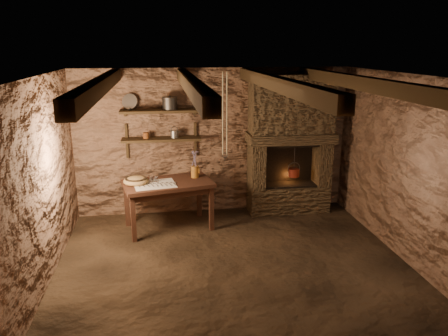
{
  "coord_description": "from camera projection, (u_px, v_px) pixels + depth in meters",
  "views": [
    {
      "loc": [
        -0.87,
        -5.03,
        2.74
      ],
      "look_at": [
        0.02,
        0.9,
        1.05
      ],
      "focal_mm": 35.0,
      "sensor_mm": 36.0,
      "label": 1
    }
  ],
  "objects": [
    {
      "name": "small_kettle",
      "position": [
        174.0,
        134.0,
        6.94
      ],
      "size": [
        0.19,
        0.17,
        0.18
      ],
      "primitive_type": null,
      "rotation": [
        0.0,
        0.0,
        -0.27
      ],
      "color": "gray",
      "rests_on": "shelf_lower"
    },
    {
      "name": "work_table",
      "position": [
        168.0,
        203.0,
        6.69
      ],
      "size": [
        1.44,
        1.01,
        0.75
      ],
      "rotation": [
        0.0,
        0.0,
        0.21
      ],
      "color": "#341B12",
      "rests_on": "floor"
    },
    {
      "name": "ceiling",
      "position": [
        234.0,
        76.0,
        5.0
      ],
      "size": [
        4.5,
        4.0,
        0.04
      ],
      "primitive_type": "cube",
      "color": "black",
      "rests_on": "back_wall"
    },
    {
      "name": "hearth",
      "position": [
        290.0,
        141.0,
        7.18
      ],
      "size": [
        1.43,
        0.51,
        2.3
      ],
      "color": "#382B1C",
      "rests_on": "floor"
    },
    {
      "name": "back_wall",
      "position": [
        213.0,
        142.0,
        7.23
      ],
      "size": [
        4.5,
        0.04,
        2.4
      ],
      "primitive_type": "cube",
      "color": "brown",
      "rests_on": "floor"
    },
    {
      "name": "right_wall",
      "position": [
        405.0,
        169.0,
        5.65
      ],
      "size": [
        0.04,
        4.0,
        2.4
      ],
      "primitive_type": "cube",
      "color": "brown",
      "rests_on": "floor"
    },
    {
      "name": "pewter_cutlery_row",
      "position": [
        155.0,
        184.0,
        6.44
      ],
      "size": [
        0.52,
        0.27,
        0.01
      ],
      "primitive_type": null,
      "rotation": [
        0.0,
        0.0,
        0.15
      ],
      "color": "gray",
      "rests_on": "linen_cloth"
    },
    {
      "name": "stoneware_jug",
      "position": [
        195.0,
        166.0,
        6.77
      ],
      "size": [
        0.14,
        0.13,
        0.42
      ],
      "rotation": [
        0.0,
        0.0,
        0.12
      ],
      "color": "#AC6A21",
      "rests_on": "work_table"
    },
    {
      "name": "linen_cloth",
      "position": [
        155.0,
        184.0,
        6.46
      ],
      "size": [
        0.66,
        0.57,
        0.01
      ],
      "primitive_type": "cube",
      "rotation": [
        0.0,
        0.0,
        0.15
      ],
      "color": "white",
      "rests_on": "work_table"
    },
    {
      "name": "beam_far_right",
      "position": [
        357.0,
        82.0,
        5.24
      ],
      "size": [
        0.14,
        3.95,
        0.16
      ],
      "primitive_type": "cube",
      "color": "black",
      "rests_on": "ceiling"
    },
    {
      "name": "wooden_bowl",
      "position": [
        136.0,
        181.0,
        6.49
      ],
      "size": [
        0.47,
        0.47,
        0.13
      ],
      "primitive_type": "ellipsoid",
      "rotation": [
        0.0,
        0.0,
        -0.32
      ],
      "color": "olive",
      "rests_on": "work_table"
    },
    {
      "name": "beam_far_left",
      "position": [
        100.0,
        86.0,
        4.81
      ],
      "size": [
        0.14,
        3.95,
        0.16
      ],
      "primitive_type": "cube",
      "color": "black",
      "rests_on": "ceiling"
    },
    {
      "name": "beam_mid_right",
      "position": [
        276.0,
        83.0,
        5.1
      ],
      "size": [
        0.14,
        3.95,
        0.16
      ],
      "primitive_type": "cube",
      "color": "black",
      "rests_on": "ceiling"
    },
    {
      "name": "shelf_upper",
      "position": [
        160.0,
        111.0,
        6.81
      ],
      "size": [
        1.25,
        0.3,
        0.04
      ],
      "primitive_type": "cube",
      "color": "black",
      "rests_on": "back_wall"
    },
    {
      "name": "floor",
      "position": [
        233.0,
        264.0,
        5.65
      ],
      "size": [
        4.5,
        4.5,
        0.0
      ],
      "primitive_type": "plane",
      "color": "black",
      "rests_on": "ground"
    },
    {
      "name": "rusty_tin",
      "position": [
        146.0,
        136.0,
        6.88
      ],
      "size": [
        0.11,
        0.11,
        0.09
      ],
      "primitive_type": "cylinder",
      "rotation": [
        0.0,
        0.0,
        -0.25
      ],
      "color": "#5E2E12",
      "rests_on": "shelf_lower"
    },
    {
      "name": "shelf_lower",
      "position": [
        161.0,
        139.0,
        6.93
      ],
      "size": [
        1.25,
        0.3,
        0.04
      ],
      "primitive_type": "cube",
      "color": "black",
      "rests_on": "back_wall"
    },
    {
      "name": "red_pot",
      "position": [
        294.0,
        172.0,
        7.29
      ],
      "size": [
        0.24,
        0.24,
        0.54
      ],
      "rotation": [
        0.0,
        0.0,
        0.33
      ],
      "color": "maroon",
      "rests_on": "hearth"
    },
    {
      "name": "beam_mid_left",
      "position": [
        191.0,
        84.0,
        4.96
      ],
      "size": [
        0.14,
        3.95,
        0.16
      ],
      "primitive_type": "cube",
      "color": "black",
      "rests_on": "ceiling"
    },
    {
      "name": "left_wall",
      "position": [
        41.0,
        184.0,
        5.01
      ],
      "size": [
        0.04,
        4.0,
        2.4
      ],
      "primitive_type": "cube",
      "color": "brown",
      "rests_on": "floor"
    },
    {
      "name": "front_wall",
      "position": [
        277.0,
        248.0,
        3.42
      ],
      "size": [
        4.5,
        0.04,
        2.4
      ],
      "primitive_type": "cube",
      "color": "brown",
      "rests_on": "floor"
    },
    {
      "name": "drinking_glasses",
      "position": [
        156.0,
        179.0,
        6.56
      ],
      "size": [
        0.19,
        0.06,
        0.08
      ],
      "primitive_type": null,
      "color": "silver",
      "rests_on": "linen_cloth"
    },
    {
      "name": "tin_pan",
      "position": [
        130.0,
        102.0,
        6.8
      ],
      "size": [
        0.27,
        0.18,
        0.25
      ],
      "primitive_type": "cylinder",
      "rotation": [
        1.26,
        0.0,
        -0.31
      ],
      "color": "gray",
      "rests_on": "shelf_upper"
    },
    {
      "name": "hanging_ropes",
      "position": [
        225.0,
        114.0,
        6.17
      ],
      "size": [
        0.08,
        0.08,
        1.2
      ],
      "primitive_type": null,
      "color": "beige",
      "rests_on": "ceiling"
    },
    {
      "name": "iron_stockpot",
      "position": [
        170.0,
        104.0,
        6.8
      ],
      "size": [
        0.26,
        0.26,
        0.17
      ],
      "primitive_type": "cylinder",
      "rotation": [
        0.0,
        0.0,
        -0.13
      ],
      "color": "#2D2B28",
      "rests_on": "shelf_upper"
    }
  ]
}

